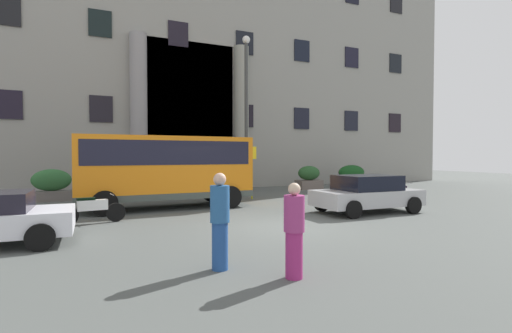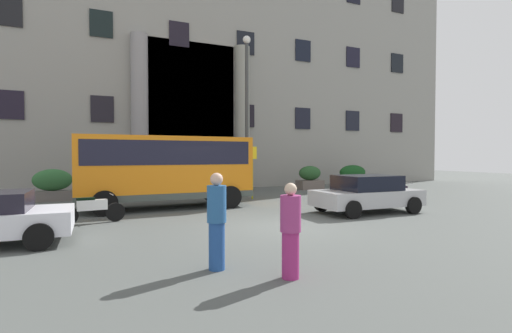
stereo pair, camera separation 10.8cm
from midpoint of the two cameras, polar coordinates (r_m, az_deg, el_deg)
ground_plane at (r=11.40m, az=3.72°, el=-9.39°), size 80.00×64.00×0.12m
office_building_facade at (r=29.11m, az=-13.90°, el=18.74°), size 43.37×9.73×21.38m
orange_minibus at (r=15.63m, az=-13.66°, el=0.09°), size 6.76×2.57×2.87m
bus_stop_sign at (r=18.39m, az=-0.78°, el=-0.01°), size 0.44×0.08×2.55m
hedge_planter_west at (r=20.69m, az=-11.42°, el=-2.31°), size 1.75×0.77×1.44m
hedge_planter_entrance_right at (r=22.13m, az=-3.14°, el=-1.85°), size 1.68×0.83×1.58m
hedge_planter_entrance_left at (r=20.02m, az=-28.54°, el=-2.55°), size 1.77×0.71×1.49m
hedge_planter_far_east at (r=23.91m, az=7.85°, el=-1.72°), size 1.58×0.91×1.47m
hedge_planter_east at (r=25.97m, az=14.05°, el=-1.47°), size 2.13×0.93×1.48m
parked_estate_mid at (r=14.70m, az=16.13°, el=-3.91°), size 4.01×2.12×1.39m
motorcycle_near_kerb at (r=12.93m, az=-23.80°, el=-5.89°), size 1.98×0.55×0.89m
motorcycle_far_end at (r=18.28m, az=20.17°, el=-3.66°), size 2.01×0.55×0.89m
pedestrian_woman_with_bag at (r=6.66m, az=5.29°, el=-9.55°), size 0.36×0.36×1.66m
pedestrian_woman_dark_dress at (r=7.14m, az=-5.90°, el=-8.11°), size 0.36×0.36×1.81m
lamppost_plaza_centre at (r=19.80m, az=-1.64°, el=9.36°), size 0.40×0.40×8.27m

